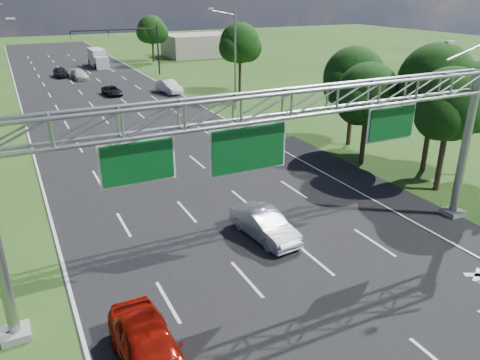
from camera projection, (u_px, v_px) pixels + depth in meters
ground at (159, 152)px, 36.54m from camera, size 220.00×220.00×0.00m
road at (159, 152)px, 36.54m from camera, size 18.00×180.00×0.02m
road_flare at (409, 205)px, 27.47m from camera, size 3.00×30.00×0.02m
sign_gantry at (288, 118)px, 19.14m from camera, size 23.50×1.00×9.56m
traffic_signal at (134, 40)px, 66.69m from camera, size 12.21×0.24×7.00m
streetlight_r_mid at (233, 56)px, 47.38m from camera, size 2.97×0.22×10.16m
tree_cluster_right at (413, 92)px, 31.66m from camera, size 9.91×14.60×8.68m
tree_verge_rd at (240, 45)px, 55.99m from camera, size 5.76×4.80×8.28m
tree_verge_re at (152, 31)px, 80.21m from camera, size 5.76×4.80×7.84m
building_right at (198, 45)px, 88.80m from camera, size 12.00×9.00×4.00m
red_coupe at (149, 348)px, 15.39m from camera, size 2.07×4.90×1.65m
silver_sedan at (265, 225)px, 23.66m from camera, size 2.02×4.57×1.46m
car_queue_a at (79, 75)px, 65.97m from camera, size 2.23×4.59×1.29m
car_queue_b at (112, 91)px, 56.03m from camera, size 2.07×3.99×1.07m
car_queue_c at (61, 72)px, 67.59m from camera, size 2.00×4.29×1.42m
car_queue_d at (169, 87)px, 57.13m from camera, size 2.25×4.86×1.54m
box_truck at (98, 58)px, 76.55m from camera, size 2.25×7.34×2.78m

